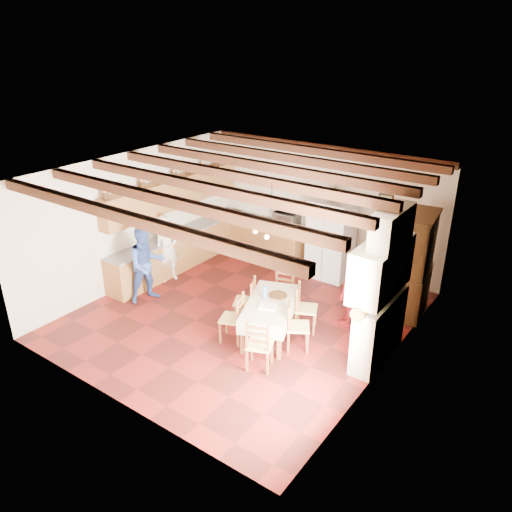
% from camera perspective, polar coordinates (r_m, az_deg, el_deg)
% --- Properties ---
extents(floor, '(6.00, 6.50, 0.02)m').
position_cam_1_polar(floor, '(10.34, -1.43, -6.81)').
color(floor, '#451513').
rests_on(floor, ground).
extents(ceiling, '(6.00, 6.50, 0.02)m').
position_cam_1_polar(ceiling, '(9.16, -1.62, 9.62)').
color(ceiling, silver).
rests_on(ceiling, ground).
extents(wall_back, '(6.00, 0.02, 3.00)m').
position_cam_1_polar(wall_back, '(12.24, 7.73, 5.79)').
color(wall_back, beige).
rests_on(wall_back, ground).
extents(wall_front, '(6.00, 0.02, 3.00)m').
position_cam_1_polar(wall_front, '(7.59, -16.57, -7.05)').
color(wall_front, beige).
rests_on(wall_front, ground).
extents(wall_left, '(0.02, 6.50, 3.00)m').
position_cam_1_polar(wall_left, '(11.59, -13.54, 4.28)').
color(wall_left, beige).
rests_on(wall_left, ground).
extents(wall_right, '(0.02, 6.50, 3.00)m').
position_cam_1_polar(wall_right, '(8.36, 15.26, -3.85)').
color(wall_right, beige).
rests_on(wall_right, ground).
extents(ceiling_beams, '(6.00, 6.30, 0.16)m').
position_cam_1_polar(ceiling_beams, '(9.18, -1.61, 9.02)').
color(ceiling_beams, '#3C1F14').
rests_on(ceiling_beams, ground).
extents(lower_cabinets_left, '(0.60, 4.30, 0.86)m').
position_cam_1_polar(lower_cabinets_left, '(12.43, -8.53, 0.76)').
color(lower_cabinets_left, brown).
rests_on(lower_cabinets_left, ground).
extents(lower_cabinets_back, '(2.30, 0.60, 0.86)m').
position_cam_1_polar(lower_cabinets_back, '(13.11, 0.86, 2.29)').
color(lower_cabinets_back, brown).
rests_on(lower_cabinets_back, ground).
extents(countertop_left, '(0.62, 4.30, 0.04)m').
position_cam_1_polar(countertop_left, '(12.26, -8.66, 2.69)').
color(countertop_left, slate).
rests_on(countertop_left, lower_cabinets_left).
extents(countertop_back, '(2.34, 0.62, 0.04)m').
position_cam_1_polar(countertop_back, '(12.95, 0.87, 4.14)').
color(countertop_back, slate).
rests_on(countertop_back, lower_cabinets_back).
extents(backsplash_left, '(0.03, 4.30, 0.60)m').
position_cam_1_polar(backsplash_left, '(12.34, -9.71, 4.34)').
color(backsplash_left, white).
rests_on(backsplash_left, ground).
extents(backsplash_back, '(2.30, 0.03, 0.60)m').
position_cam_1_polar(backsplash_back, '(13.06, 1.59, 5.80)').
color(backsplash_back, white).
rests_on(backsplash_back, ground).
extents(upper_cabinets, '(0.35, 4.20, 0.70)m').
position_cam_1_polar(upper_cabinets, '(12.03, -9.38, 7.12)').
color(upper_cabinets, brown).
rests_on(upper_cabinets, ground).
extents(fireplace, '(0.56, 1.60, 2.80)m').
position_cam_1_polar(fireplace, '(8.66, 13.89, -3.43)').
color(fireplace, beige).
rests_on(fireplace, ground).
extents(wall_picture, '(0.34, 0.03, 0.42)m').
position_cam_1_polar(wall_picture, '(11.51, 14.58, 5.87)').
color(wall_picture, '#322115').
rests_on(wall_picture, ground).
extents(refrigerator, '(0.94, 0.78, 1.88)m').
position_cam_1_polar(refrigerator, '(11.70, 8.56, 1.93)').
color(refrigerator, silver).
rests_on(refrigerator, floor).
extents(hutch, '(0.64, 1.23, 2.14)m').
position_cam_1_polar(hutch, '(10.45, 17.93, -1.02)').
color(hutch, '#352112').
rests_on(hutch, floor).
extents(dining_table, '(1.36, 1.82, 0.72)m').
position_cam_1_polar(dining_table, '(9.39, 1.64, -5.69)').
color(dining_table, silver).
rests_on(dining_table, floor).
extents(chandelier, '(0.47, 0.47, 0.03)m').
position_cam_1_polar(chandelier, '(8.70, 1.76, 3.59)').
color(chandelier, black).
rests_on(chandelier, ground).
extents(chair_left_near, '(0.52, 0.53, 0.96)m').
position_cam_1_polar(chair_left_near, '(9.33, -2.79, -7.03)').
color(chair_left_near, brown).
rests_on(chair_left_near, floor).
extents(chair_left_far, '(0.54, 0.55, 0.96)m').
position_cam_1_polar(chair_left_far, '(9.87, -1.29, -5.12)').
color(chair_left_far, brown).
rests_on(chair_left_far, floor).
extents(chair_right_near, '(0.56, 0.57, 0.96)m').
position_cam_1_polar(chair_right_near, '(9.11, 4.85, -7.93)').
color(chair_right_near, brown).
rests_on(chair_right_near, floor).
extents(chair_right_far, '(0.54, 0.55, 0.96)m').
position_cam_1_polar(chair_right_far, '(9.68, 5.79, -5.90)').
color(chair_right_far, brown).
rests_on(chair_right_far, floor).
extents(chair_end_near, '(0.54, 0.53, 0.96)m').
position_cam_1_polar(chair_end_near, '(8.59, 0.42, -10.01)').
color(chair_end_near, brown).
rests_on(chair_end_near, floor).
extents(chair_end_far, '(0.50, 0.48, 0.96)m').
position_cam_1_polar(chair_end_far, '(10.28, 2.98, -3.90)').
color(chair_end_far, brown).
rests_on(chair_end_far, floor).
extents(person_man, '(0.54, 0.67, 1.58)m').
position_cam_1_polar(person_man, '(11.63, -10.12, 0.89)').
color(person_man, white).
rests_on(person_man, floor).
extents(person_woman_blue, '(0.88, 0.99, 1.67)m').
position_cam_1_polar(person_woman_blue, '(10.79, -12.40, -0.94)').
color(person_woman_blue, '#3351A4').
rests_on(person_woman_blue, floor).
extents(person_woman_red, '(0.40, 0.91, 1.53)m').
position_cam_1_polar(person_woman_red, '(9.85, 10.90, -3.78)').
color(person_woman_red, maroon).
rests_on(person_woman_red, floor).
extents(microwave, '(0.60, 0.41, 0.33)m').
position_cam_1_polar(microwave, '(12.52, 3.52, 4.30)').
color(microwave, silver).
rests_on(microwave, countertop_back).
extents(fridge_vase, '(0.35, 0.35, 0.32)m').
position_cam_1_polar(fridge_vase, '(11.32, 9.04, 7.05)').
color(fridge_vase, '#352112').
rests_on(fridge_vase, refrigerator).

